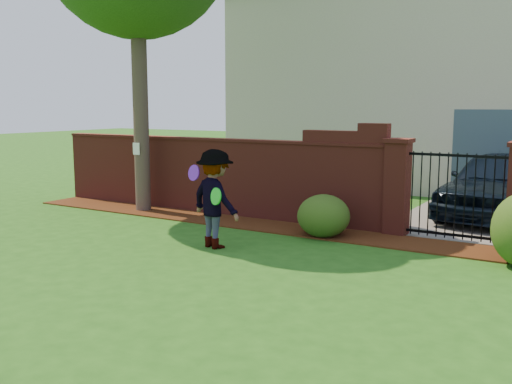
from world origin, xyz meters
The scene contains 13 objects.
ground centered at (0.00, 0.00, -0.01)m, with size 80.00×80.00×0.01m, color #215415.
mulch_bed centered at (-0.95, 3.34, 0.01)m, with size 11.10×1.08×0.03m, color #37190A.
brick_wall centered at (-2.01, 4.00, 0.93)m, with size 8.70×0.31×2.16m.
pillar_left centered at (2.40, 4.00, 0.96)m, with size 0.50×0.50×1.88m.
iron_gate centered at (3.50, 4.00, 0.85)m, with size 1.78×0.03×1.60m.
driveway centered at (3.50, 8.00, 0.01)m, with size 3.20×8.00×0.01m, color slate.
house centered at (1.00, 12.00, 3.16)m, with size 12.40×6.40×6.30m.
car centered at (3.76, 6.64, 0.76)m, with size 1.79×4.44×1.51m, color black.
paper_notice centered at (-3.60, 3.21, 1.50)m, with size 0.20×0.01×0.28m, color white.
shrub_left centered at (1.28, 3.05, 0.41)m, with size 1.01×1.01×0.83m, color #214615.
man centered at (-0.04, 1.30, 0.87)m, with size 1.13×0.65×1.75m, color gray.
frisbee_purple centered at (-0.43, 1.26, 1.32)m, with size 0.29×0.29×0.03m, color purple.
frisbee_green centered at (0.21, 1.02, 0.98)m, with size 0.30×0.30×0.03m, color green.
Camera 1 is at (5.79, -6.89, 2.51)m, focal length 40.57 mm.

